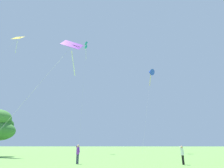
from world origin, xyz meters
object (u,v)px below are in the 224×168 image
at_px(kite_teal_box, 86,46).
at_px(person_with_spool, 78,152).
at_px(kite_yellow_diamond, 16,41).
at_px(kite_purple_streamer, 71,51).
at_px(kite_blue_delta, 150,72).
at_px(person_child_small, 182,153).

height_order(kite_teal_box, person_with_spool, kite_teal_box).
bearing_deg(kite_yellow_diamond, person_with_spool, -37.81).
bearing_deg(kite_yellow_diamond, kite_purple_streamer, -45.56).
height_order(kite_blue_delta, kite_yellow_diamond, kite_yellow_diamond).
xyz_separation_m(kite_blue_delta, person_child_small, (-2.51, -24.17, -17.31)).
relative_size(kite_blue_delta, person_child_small, 12.67).
distance_m(kite_blue_delta, person_child_small, 29.84).
relative_size(kite_teal_box, person_with_spool, 16.56).
bearing_deg(kite_purple_streamer, kite_teal_box, 98.27).
relative_size(kite_purple_streamer, kite_teal_box, 0.40).
distance_m(kite_purple_streamer, kite_yellow_diamond, 23.11).
xyz_separation_m(kite_teal_box, kite_blue_delta, (15.83, 0.43, -7.12)).
height_order(kite_yellow_diamond, person_with_spool, kite_yellow_diamond).
distance_m(kite_purple_streamer, person_with_spool, 8.96).
xyz_separation_m(kite_blue_delta, person_with_spool, (-11.57, -23.85, -17.26)).
bearing_deg(person_with_spool, person_child_small, -2.04).
relative_size(kite_teal_box, kite_blue_delta, 1.38).
bearing_deg(person_child_small, kite_yellow_diamond, 153.63).
bearing_deg(kite_yellow_diamond, kite_blue_delta, 24.96).
distance_m(kite_teal_box, person_with_spool, 34.08).
bearing_deg(person_with_spool, kite_purple_streamer, -96.56).
relative_size(person_child_small, person_with_spool, 0.95).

